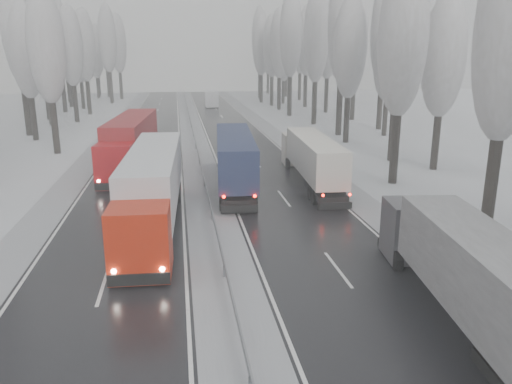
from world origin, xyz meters
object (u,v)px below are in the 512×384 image
object	(u,v)px
truck_red_white	(153,185)
truck_blue_box	(234,155)
truck_cream_box	(311,156)
truck_red_red	(130,139)
box_truck_distant	(211,98)
truck_grey_tarp	(476,277)

from	to	relation	value
truck_red_white	truck_blue_box	bearing A→B (deg)	59.42
truck_blue_box	truck_red_white	size ratio (longest dim) A/B	0.94
truck_cream_box	truck_red_red	size ratio (longest dim) A/B	0.84
truck_cream_box	truck_red_white	distance (m)	14.33
truck_blue_box	truck_cream_box	xyz separation A→B (m)	(5.90, -0.17, -0.21)
box_truck_distant	truck_cream_box	bearing A→B (deg)	-84.95
truck_blue_box	box_truck_distant	bearing A→B (deg)	92.01
truck_red_white	truck_red_red	xyz separation A→B (m)	(-2.55, 15.97, 0.05)
truck_cream_box	truck_grey_tarp	bearing A→B (deg)	-86.81
box_truck_distant	truck_red_white	size ratio (longest dim) A/B	0.48
truck_blue_box	truck_red_red	size ratio (longest dim) A/B	0.92
truck_red_red	box_truck_distant	bearing A→B (deg)	83.36
truck_grey_tarp	truck_cream_box	bearing A→B (deg)	97.08
truck_cream_box	truck_red_red	distance (m)	15.96
truck_red_white	truck_red_red	distance (m)	16.18
truck_red_red	truck_blue_box	bearing A→B (deg)	-37.12
box_truck_distant	truck_red_white	distance (m)	70.16
truck_blue_box	truck_red_white	distance (m)	10.34
truck_blue_box	truck_red_white	xyz separation A→B (m)	(-5.64, -8.67, 0.15)
truck_cream_box	box_truck_distant	bearing A→B (deg)	96.40
truck_grey_tarp	truck_blue_box	world-z (taller)	truck_blue_box
truck_blue_box	truck_red_red	bearing A→B (deg)	142.62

